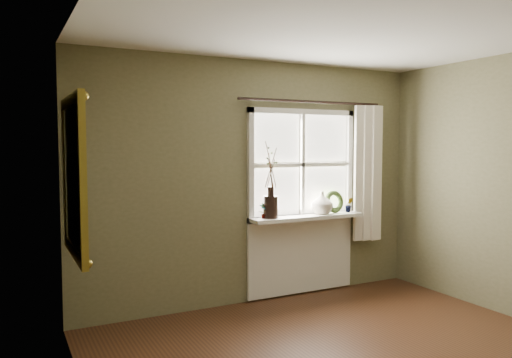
{
  "coord_description": "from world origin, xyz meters",
  "views": [
    {
      "loc": [
        -2.46,
        -2.52,
        1.7
      ],
      "look_at": [
        -0.38,
        1.55,
        1.39
      ],
      "focal_mm": 35.0,
      "sensor_mm": 36.0,
      "label": 1
    }
  ],
  "objects": [
    {
      "name": "potted_plant_right",
      "position": [
        1.13,
        2.12,
        1.01
      ],
      "size": [
        0.11,
        0.1,
        0.17
      ],
      "primitive_type": "imported",
      "rotation": [
        0.0,
        0.0,
        -0.37
      ],
      "color": "#374C22",
      "rests_on": "window_sill"
    },
    {
      "name": "ceiling",
      "position": [
        0.0,
        0.0,
        2.6
      ],
      "size": [
        4.5,
        4.5,
        0.0
      ],
      "primitive_type": "plane",
      "color": "silver",
      "rests_on": "ground"
    },
    {
      "name": "window_frame",
      "position": [
        0.55,
        2.23,
        1.48
      ],
      "size": [
        1.36,
        0.06,
        1.24
      ],
      "color": "white",
      "rests_on": "wall_back"
    },
    {
      "name": "wreath",
      "position": [
        0.95,
        2.16,
        1.02
      ],
      "size": [
        0.27,
        0.13,
        0.27
      ],
      "primitive_type": "torus",
      "rotation": [
        1.36,
        0.0,
        0.06
      ],
      "color": "#374C22",
      "rests_on": "window_sill"
    },
    {
      "name": "dark_jug",
      "position": [
        0.09,
        2.12,
        1.04
      ],
      "size": [
        0.18,
        0.18,
        0.24
      ],
      "primitive_type": "cylinder",
      "rotation": [
        0.0,
        0.0,
        -0.12
      ],
      "color": "black",
      "rests_on": "window_sill"
    },
    {
      "name": "gilt_mirror",
      "position": [
        -1.96,
        1.61,
        1.46
      ],
      "size": [
        0.1,
        1.07,
        1.27
      ],
      "color": "white",
      "rests_on": "wall_left"
    },
    {
      "name": "potted_plant_left",
      "position": [
        0.0,
        2.12,
        1.0
      ],
      "size": [
        0.09,
        0.06,
        0.17
      ],
      "primitive_type": "imported",
      "rotation": [
        0.0,
        0.0,
        -0.0
      ],
      "color": "#374C22",
      "rests_on": "window_sill"
    },
    {
      "name": "cream_vase",
      "position": [
        0.75,
        2.12,
        1.05
      ],
      "size": [
        0.31,
        0.31,
        0.26
      ],
      "primitive_type": "imported",
      "rotation": [
        0.0,
        0.0,
        -0.28
      ],
      "color": "beige",
      "rests_on": "window_sill"
    },
    {
      "name": "window_sill",
      "position": [
        0.55,
        2.12,
        0.9
      ],
      "size": [
        1.36,
        0.26,
        0.04
      ],
      "primitive_type": "cube",
      "color": "white",
      "rests_on": "wall_back"
    },
    {
      "name": "curtain_rod",
      "position": [
        0.65,
        2.17,
        2.18
      ],
      "size": [
        1.84,
        0.03,
        0.03
      ],
      "primitive_type": "cylinder",
      "rotation": [
        0.0,
        1.57,
        0.0
      ],
      "color": "black",
      "rests_on": "wall_back"
    },
    {
      "name": "wall_left",
      "position": [
        -2.05,
        0.0,
        1.3
      ],
      "size": [
        0.1,
        4.5,
        2.6
      ],
      "primitive_type": "cube",
      "color": "#6B6746",
      "rests_on": "ground"
    },
    {
      "name": "window_apron",
      "position": [
        0.55,
        2.23,
        0.46
      ],
      "size": [
        1.36,
        0.04,
        0.88
      ],
      "primitive_type": "cube",
      "color": "white",
      "rests_on": "ground"
    },
    {
      "name": "wall_back",
      "position": [
        0.0,
        2.3,
        1.3
      ],
      "size": [
        4.0,
        0.1,
        2.6
      ],
      "primitive_type": "cube",
      "color": "#6B6746",
      "rests_on": "ground"
    },
    {
      "name": "curtain",
      "position": [
        1.39,
        2.13,
        1.37
      ],
      "size": [
        0.36,
        0.12,
        1.59
      ],
      "primitive_type": "cube",
      "color": "white",
      "rests_on": "wall_back"
    }
  ]
}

